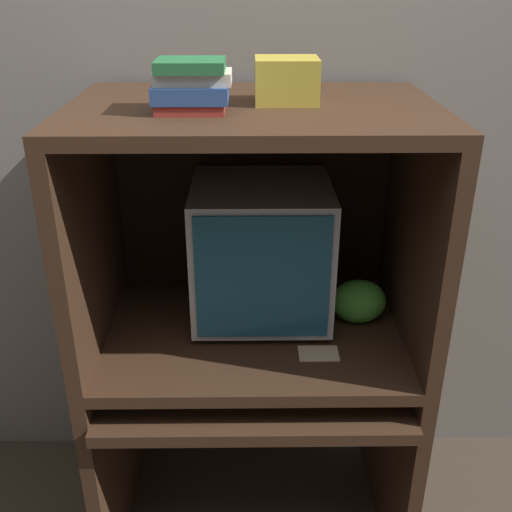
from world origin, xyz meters
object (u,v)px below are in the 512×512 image
Objects in this scene: mouse at (374,377)px; storage_box at (286,80)px; snack_bag at (359,301)px; keyboard at (270,381)px; book_stack at (191,86)px; crt_monitor at (261,250)px.

storage_box is at bearing 150.42° from mouse.
mouse is 0.46× the size of snack_bag.
mouse reaches higher than keyboard.
snack_bag is (0.27, 0.18, 0.16)m from keyboard.
storage_box is (0.23, 0.10, -0.01)m from book_stack.
keyboard is at bearing -14.53° from book_stack.
crt_monitor is 0.51m from storage_box.
mouse is 0.86m from storage_box.
storage_box is (0.04, 0.15, 0.81)m from keyboard.
storage_box is (0.06, -0.07, 0.50)m from crt_monitor.
storage_box is at bearing -173.88° from snack_bag.
book_stack is (-0.46, -0.13, 0.66)m from snack_bag.
book_stack reaches higher than crt_monitor.
book_stack is (-0.49, 0.04, 0.81)m from mouse.
mouse is (0.30, 0.00, 0.00)m from keyboard.
snack_bag is 0.81m from book_stack.
storage_box reaches higher than keyboard.
keyboard is 2.88× the size of storage_box.
keyboard is 0.36m from snack_bag.
storage_box reaches higher than mouse.
snack_bag is at bearing 98.77° from mouse.
mouse is at bearing -29.58° from storage_box.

